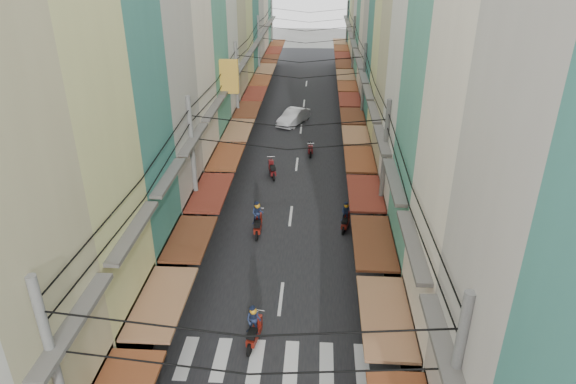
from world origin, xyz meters
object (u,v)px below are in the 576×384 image
at_px(market_umbrella, 453,295).
at_px(traffic_sign, 394,300).
at_px(bicycle, 431,266).
at_px(white_car, 293,124).

relative_size(market_umbrella, traffic_sign, 0.87).
height_order(bicycle, market_umbrella, market_umbrella).
bearing_deg(traffic_sign, white_car, 101.39).
distance_m(bicycle, traffic_sign, 6.28).
bearing_deg(white_car, traffic_sign, -54.83).
height_order(white_car, market_umbrella, market_umbrella).
bearing_deg(traffic_sign, bicycle, 63.05).
xyz_separation_m(bicycle, market_umbrella, (-0.30, -5.05, 2.00)).
bearing_deg(bicycle, traffic_sign, 152.76).
relative_size(bicycle, market_umbrella, 0.63).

